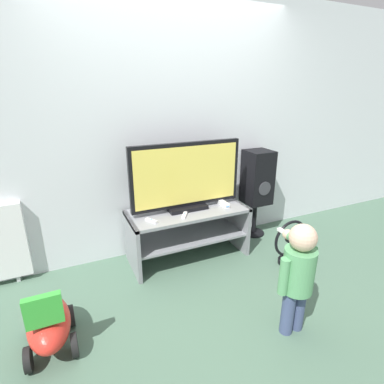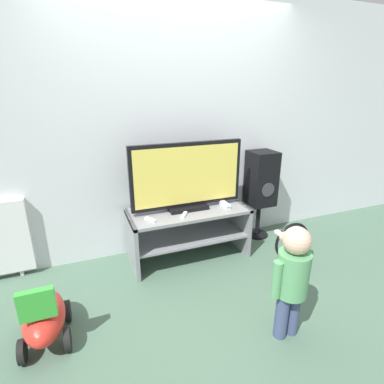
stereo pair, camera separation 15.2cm
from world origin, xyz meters
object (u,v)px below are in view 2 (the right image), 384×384
remote_primary (150,220)px  remote_secondary (184,215)px  speaker_tower (261,181)px  ride_on_toy (44,317)px  television (187,177)px  game_console (225,204)px  child (292,274)px  floor_fan (291,247)px

remote_primary → remote_secondary: (0.33, -0.01, 0.00)m
speaker_tower → ride_on_toy: speaker_tower is taller
television → ride_on_toy: television is taller
television → game_console: 0.49m
speaker_tower → child: bearing=-115.5°
television → ride_on_toy: bearing=-152.1°
game_console → remote_secondary: 0.48m
remote_secondary → speaker_tower: size_ratio=0.12×
child → floor_fan: size_ratio=1.79×
remote_secondary → child: 1.17m
game_console → remote_primary: bearing=-175.4°
television → remote_secondary: (-0.09, -0.15, -0.32)m
television → remote_secondary: size_ratio=8.91×
game_console → ride_on_toy: (-1.70, -0.62, -0.36)m
game_console → floor_fan: 0.77m
child → speaker_tower: 1.54m
game_console → television: bearing=168.1°
floor_fan → child: bearing=-130.5°
remote_secondary → television: bearing=59.3°
game_console → child: 1.18m
television → game_console: bearing=-11.9°
child → speaker_tower: size_ratio=0.83×
remote_secondary → game_console: bearing=8.9°
game_console → remote_primary: 0.80m
speaker_tower → floor_fan: bearing=-96.0°
television → remote_secondary: bearing=-120.7°
game_console → child: bearing=-94.6°
floor_fan → ride_on_toy: size_ratio=0.89×
child → floor_fan: bearing=49.5°
television → child: bearing=-77.4°
game_console → ride_on_toy: game_console is taller
child → remote_secondary: bearing=108.7°
speaker_tower → floor_fan: size_ratio=2.15×
remote_secondary → floor_fan: remote_secondary is taller
remote_secondary → ride_on_toy: bearing=-156.1°
game_console → ride_on_toy: size_ratio=0.34×
television → remote_primary: 0.55m
speaker_tower → floor_fan: speaker_tower is taller
remote_primary → child: (0.70, -1.12, -0.04)m
remote_primary → child: bearing=-57.9°
television → speaker_tower: (0.94, 0.12, -0.17)m
remote_secondary → speaker_tower: speaker_tower is taller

